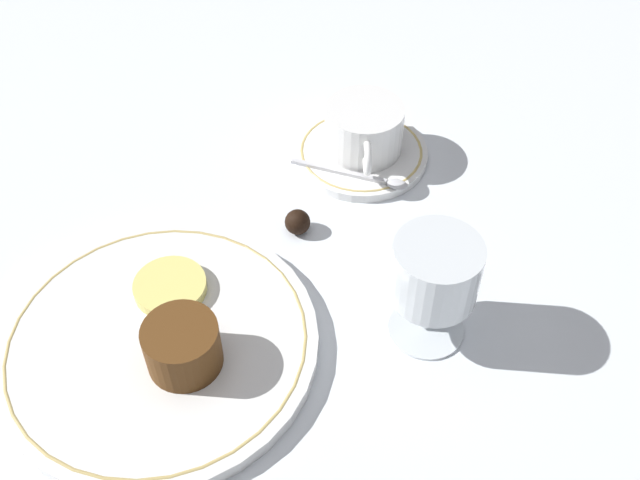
{
  "coord_description": "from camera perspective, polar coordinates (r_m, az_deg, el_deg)",
  "views": [
    {
      "loc": [
        0.4,
        0.1,
        0.53
      ],
      "look_at": [
        -0.05,
        0.11,
        0.04
      ],
      "focal_mm": 42.0,
      "sensor_mm": 36.0,
      "label": 1
    }
  ],
  "objects": [
    {
      "name": "ground_plane",
      "position": [
        0.67,
        -9.1,
        -5.73
      ],
      "size": [
        3.0,
        3.0,
        0.0
      ],
      "primitive_type": "plane",
      "color": "white"
    },
    {
      "name": "dinner_plate",
      "position": [
        0.65,
        -12.17,
        -7.69
      ],
      "size": [
        0.27,
        0.27,
        0.01
      ],
      "color": "white",
      "rests_on": "ground_plane"
    },
    {
      "name": "saucer",
      "position": [
        0.81,
        3.16,
        6.65
      ],
      "size": [
        0.14,
        0.14,
        0.01
      ],
      "color": "white",
      "rests_on": "ground_plane"
    },
    {
      "name": "coffee_cup",
      "position": [
        0.79,
        3.38,
        8.51
      ],
      "size": [
        0.11,
        0.08,
        0.05
      ],
      "color": "white",
      "rests_on": "saucer"
    },
    {
      "name": "spoon",
      "position": [
        0.77,
        3.18,
        4.86
      ],
      "size": [
        0.05,
        0.12,
        0.0
      ],
      "color": "silver",
      "rests_on": "saucer"
    },
    {
      "name": "wine_glass",
      "position": [
        0.61,
        8.74,
        -2.8
      ],
      "size": [
        0.07,
        0.07,
        0.11
      ],
      "color": "silver",
      "rests_on": "ground_plane"
    },
    {
      "name": "dessert_cake",
      "position": [
        0.61,
        -10.44,
        -7.97
      ],
      "size": [
        0.06,
        0.06,
        0.04
      ],
      "color": "#563314",
      "rests_on": "dinner_plate"
    },
    {
      "name": "pineapple_slice",
      "position": [
        0.67,
        -11.36,
        -3.51
      ],
      "size": [
        0.06,
        0.06,
        0.01
      ],
      "color": "#EFE075",
      "rests_on": "dinner_plate"
    },
    {
      "name": "chocolate_truffle",
      "position": [
        0.72,
        -1.73,
        1.38
      ],
      "size": [
        0.02,
        0.02,
        0.02
      ],
      "color": "black",
      "rests_on": "ground_plane"
    }
  ]
}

